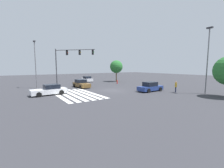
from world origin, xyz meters
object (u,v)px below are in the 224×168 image
object	(u,v)px
street_light_pole_b	(35,60)
fire_hydrant	(117,82)
street_light_pole_a	(208,55)
traffic_signal_mast	(69,59)
car_1	(150,87)
pedestrian	(176,86)
car_2	(87,79)
tree_corner_b	(116,67)
car_0	(50,90)
car_3	(81,84)

from	to	relation	value
street_light_pole_b	fire_hydrant	world-z (taller)	street_light_pole_b
street_light_pole_a	street_light_pole_b	distance (m)	28.70
traffic_signal_mast	car_1	bearing A→B (deg)	1.66
pedestrian	street_light_pole_b	world-z (taller)	street_light_pole_b
street_light_pole_a	car_2	bearing A→B (deg)	-164.67
street_light_pole_a	street_light_pole_b	world-z (taller)	street_light_pole_a
street_light_pole_b	tree_corner_b	world-z (taller)	street_light_pole_b
car_0	street_light_pole_a	distance (m)	23.32
car_2	street_light_pole_b	xyz separation A→B (m)	(5.70, -12.77, 4.48)
car_3	tree_corner_b	world-z (taller)	tree_corner_b
car_1	car_2	distance (m)	20.29
street_light_pole_a	pedestrian	bearing A→B (deg)	-141.11
pedestrian	tree_corner_b	size ratio (longest dim) A/B	0.30
street_light_pole_b	fire_hydrant	bearing A→B (deg)	80.99
fire_hydrant	car_2	bearing A→B (deg)	-154.47
car_1	car_3	world-z (taller)	car_1
street_light_pole_a	fire_hydrant	world-z (taller)	street_light_pole_a
car_2	street_light_pole_a	xyz separation A→B (m)	(26.29, 7.21, 4.93)
tree_corner_b	fire_hydrant	world-z (taller)	tree_corner_b
car_0	tree_corner_b	world-z (taller)	tree_corner_b
car_0	tree_corner_b	bearing A→B (deg)	-155.20
car_2	tree_corner_b	bearing A→B (deg)	-122.27
street_light_pole_a	tree_corner_b	bearing A→B (deg)	-178.86
car_2	tree_corner_b	world-z (taller)	tree_corner_b
car_0	car_3	world-z (taller)	car_3
street_light_pole_a	street_light_pole_b	size ratio (longest dim) A/B	1.10
car_0	car_1	xyz separation A→B (m)	(5.85, 14.35, 0.03)
car_3	street_light_pole_a	xyz separation A→B (m)	(16.84, 12.63, 4.92)
pedestrian	traffic_signal_mast	bearing A→B (deg)	-0.21
car_0	car_3	bearing A→B (deg)	-147.83
street_light_pole_b	fire_hydrant	distance (m)	17.62
traffic_signal_mast	street_light_pole_b	distance (m)	6.73
car_2	street_light_pole_b	world-z (taller)	street_light_pole_b
street_light_pole_a	tree_corner_b	size ratio (longest dim) A/B	1.68
street_light_pole_a	car_1	bearing A→B (deg)	-140.48
street_light_pole_a	fire_hydrant	bearing A→B (deg)	-169.84
car_0	pedestrian	xyz separation A→B (m)	(8.79, 16.84, 0.30)
car_2	car_3	xyz separation A→B (m)	(9.46, -5.42, 0.00)
car_3	street_light_pole_b	world-z (taller)	street_light_pole_b
car_1	tree_corner_b	size ratio (longest dim) A/B	0.80
car_3	street_light_pole_b	size ratio (longest dim) A/B	0.56
pedestrian	tree_corner_b	distance (m)	19.40
traffic_signal_mast	street_light_pole_b	xyz separation A→B (m)	(-4.82, -4.69, -0.14)
car_3	street_light_pole_a	distance (m)	21.61
car_0	pedestrian	size ratio (longest dim) A/B	2.84
car_3	fire_hydrant	size ratio (longest dim) A/B	5.64
car_0	fire_hydrant	xyz separation A→B (m)	(-5.97, 16.18, -0.24)
car_2	car_3	size ratio (longest dim) A/B	0.89
traffic_signal_mast	tree_corner_b	distance (m)	16.23
street_light_pole_b	traffic_signal_mast	bearing A→B (deg)	44.27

